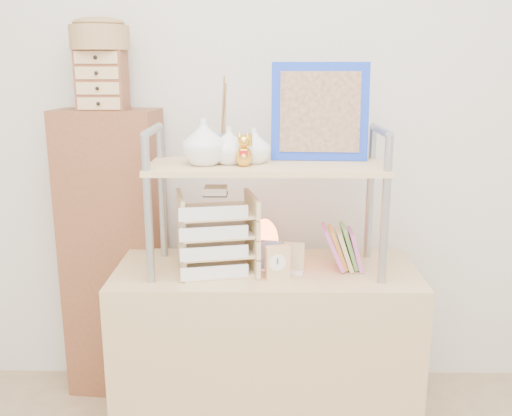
{
  "coord_description": "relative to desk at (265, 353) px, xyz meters",
  "views": [
    {
      "loc": [
        -0.02,
        -0.95,
        1.54
      ],
      "look_at": [
        -0.04,
        1.2,
        1.0
      ],
      "focal_mm": 40.0,
      "sensor_mm": 36.0,
      "label": 1
    }
  ],
  "objects": [
    {
      "name": "hutch",
      "position": [
        -0.02,
        0.01,
        0.82
      ],
      "size": [
        0.9,
        0.34,
        0.8
      ],
      "color": "#959BA3",
      "rests_on": "desk"
    },
    {
      "name": "woven_basket",
      "position": [
        -0.7,
        0.35,
        1.28
      ],
      "size": [
        0.25,
        0.25,
        0.1
      ],
      "primitive_type": "cylinder",
      "color": "olive",
      "rests_on": "drawer_chest"
    },
    {
      "name": "salt_lamp",
      "position": [
        -0.01,
        0.06,
        0.47
      ],
      "size": [
        0.12,
        0.12,
        0.19
      ],
      "color": "brown",
      "rests_on": "desk"
    },
    {
      "name": "postcard_stand",
      "position": [
        0.06,
        -0.04,
        0.41
      ],
      "size": [
        0.18,
        0.08,
        0.13
      ],
      "color": "white",
      "rests_on": "desk"
    },
    {
      "name": "letter_tray",
      "position": [
        -0.19,
        -0.02,
        0.51
      ],
      "size": [
        0.32,
        0.31,
        0.34
      ],
      "color": "tan",
      "rests_on": "desk"
    },
    {
      "name": "desk_clock",
      "position": [
        0.04,
        -0.11,
        0.44
      ],
      "size": [
        0.1,
        0.06,
        0.13
      ],
      "color": "tan",
      "rests_on": "desk"
    },
    {
      "name": "cabinet",
      "position": [
        -0.7,
        0.37,
        0.3
      ],
      "size": [
        0.47,
        0.29,
        1.35
      ],
      "primitive_type": "cube",
      "rotation": [
        0.0,
        0.0,
        -0.1
      ],
      "color": "brown",
      "rests_on": "ground"
    },
    {
      "name": "drawer_chest",
      "position": [
        -0.7,
        0.35,
        1.1
      ],
      "size": [
        0.2,
        0.16,
        0.25
      ],
      "color": "brown",
      "rests_on": "cabinet"
    },
    {
      "name": "desk",
      "position": [
        0.0,
        0.0,
        0.0
      ],
      "size": [
        1.2,
        0.5,
        0.75
      ],
      "primitive_type": "cube",
      "color": "tan",
      "rests_on": "ground"
    }
  ]
}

